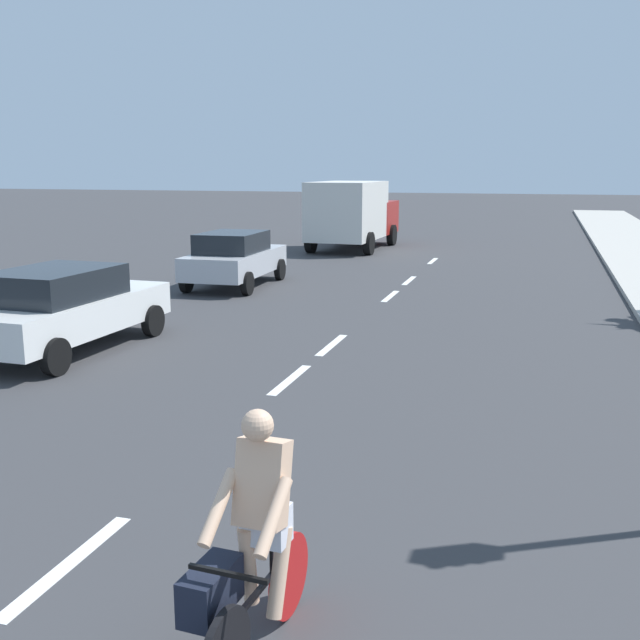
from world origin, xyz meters
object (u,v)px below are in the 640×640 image
Objects in this scene: parked_car_silver at (234,257)px; delivery_truck at (352,213)px; parked_car_white at (62,307)px; cyclist at (250,549)px.

delivery_truck reaches higher than parked_car_silver.
delivery_truck is at bearing 88.84° from parked_car_white.
cyclist is at bearing -45.95° from parked_car_white.
parked_car_white is (-6.70, 7.33, 0.01)m from cyclist.
parked_car_white is 1.07× the size of parked_car_silver.
parked_car_silver is at bearing -62.53° from cyclist.
parked_car_white is at bearing -92.29° from parked_car_silver.
delivery_truck reaches higher than parked_car_white.
parked_car_silver is (0.06, 8.05, -0.00)m from parked_car_white.
parked_car_silver is 0.68× the size of delivery_truck.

